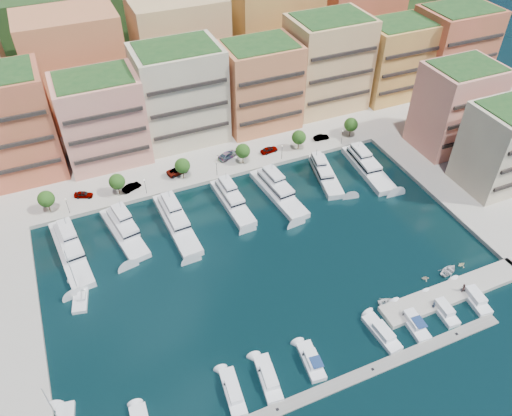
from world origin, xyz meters
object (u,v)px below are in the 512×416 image
object	(u,v)px
yacht_2	(176,220)
tender_0	(388,302)
cruiser_8	(442,309)
sailboat_2	(81,297)
lamppost_1	(145,184)
yacht_3	(231,199)
cruiser_4	(311,361)
tree_2	(182,166)
yacht_5	(325,173)
tender_2	(449,271)
tree_0	(46,199)
car_2	(178,171)
car_0	(83,194)
tree_4	(299,137)
yacht_1	(124,230)
lamppost_0	(67,204)
lamppost_2	(217,166)
yacht_0	(70,249)
tree_5	(351,125)
person_1	(463,288)
tree_1	(117,182)
cruiser_2	(233,392)
car_5	(321,137)
car_1	(132,187)
tree_3	(243,151)
lamppost_3	(282,150)
lamppost_4	(342,135)
tender_1	(425,278)
cruiser_3	(268,378)
person_0	(434,305)
cruiser_9	(473,297)
tender_3	(461,264)
yacht_6	(366,165)
car_4	(269,150)
cruiser_6	(382,333)
cruiser_7	(412,321)

from	to	relation	value
yacht_2	tender_0	xyz separation A→B (m)	(31.07, -37.99, -0.82)
tender_0	cruiser_8	bearing A→B (deg)	-108.40
sailboat_2	lamppost_1	bearing A→B (deg)	52.49
yacht_3	cruiser_4	size ratio (longest dim) A/B	2.26
lamppost_1	tree_2	bearing A→B (deg)	12.95
yacht_5	tender_2	distance (m)	39.06
lamppost_1	tree_0	bearing A→B (deg)	174.03
yacht_2	car_2	xyz separation A→B (m)	(5.65, 16.98, 0.58)
car_0	tree_2	bearing A→B (deg)	-71.60
tree_4	cruiser_8	bearing A→B (deg)	-88.95
lamppost_1	yacht_1	distance (m)	13.60
lamppost_0	lamppost_2	world-z (taller)	same
yacht_0	cruiser_8	world-z (taller)	yacht_0
tree_5	yacht_0	size ratio (longest dim) A/B	0.26
tree_5	person_1	world-z (taller)	tree_5
tree_1	yacht_3	size ratio (longest dim) A/B	0.31
sailboat_2	person_1	world-z (taller)	sailboat_2
cruiser_2	car_5	xyz separation A→B (m)	(49.50, 59.77, 1.16)
tree_4	tender_2	bearing A→B (deg)	-80.18
tree_0	car_1	size ratio (longest dim) A/B	1.21
yacht_2	tree_5	bearing A→B (deg)	14.94
tender_2	car_1	world-z (taller)	car_1
tree_3	yacht_3	xyz separation A→B (m)	(-8.21, -12.75, -3.53)
lamppost_3	person_1	world-z (taller)	lamppost_3
car_5	lamppost_3	bearing A→B (deg)	110.16
lamppost_4	lamppost_3	bearing A→B (deg)	180.00
tree_1	car_2	size ratio (longest dim) A/B	0.99
tender_0	tender_1	bearing A→B (deg)	-63.39
cruiser_2	tender_0	bearing A→B (deg)	9.30
cruiser_3	person_0	xyz separation A→B (m)	(34.57, 0.79, 1.23)
tree_1	cruiser_9	size ratio (longest dim) A/B	0.62
tender_3	car_5	distance (m)	52.23
yacht_1	car_2	bearing A→B (deg)	42.19
lamppost_0	yacht_1	world-z (taller)	yacht_1
lamppost_0	yacht_3	xyz separation A→B (m)	(35.79, -10.45, -2.62)
tree_5	car_5	size ratio (longest dim) A/B	1.31
lamppost_0	sailboat_2	distance (m)	25.59
yacht_3	person_0	xyz separation A→B (m)	(23.62, -44.55, 0.57)
lamppost_1	person_1	bearing A→B (deg)	-47.73
yacht_6	sailboat_2	world-z (taller)	sailboat_2
car_0	car_4	bearing A→B (deg)	-66.77
cruiser_6	car_4	bearing A→B (deg)	85.51
lamppost_4	car_1	xyz separation A→B (m)	(-56.91, 2.84, -2.06)
tree_3	cruiser_9	distance (m)	63.18
yacht_0	person_1	distance (m)	80.36
cruiser_4	tender_2	bearing A→B (deg)	11.70
yacht_3	cruiser_7	bearing A→B (deg)	-68.04
lamppost_0	yacht_2	xyz separation A→B (m)	(21.61, -12.21, -2.62)
lamppost_1	cruiser_8	xyz separation A→B (m)	(43.07, -55.79, -3.28)
tree_1	car_4	xyz separation A→B (m)	(40.23, 1.80, -2.94)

